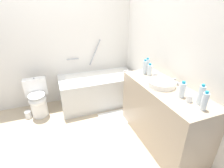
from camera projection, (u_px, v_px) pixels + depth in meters
The scene contains 18 objects.
ground_plane at pixel (72, 135), 2.54m from camera, with size 3.99×3.99×0.00m, color #C1AD8E.
wall_back_tiled at pixel (56, 42), 3.06m from camera, with size 3.39×0.10×2.48m, color white.
wall_right_mirror at pixel (164, 48), 2.52m from camera, with size 0.10×2.75×2.48m, color white.
bathtub at pixel (99, 89), 3.31m from camera, with size 1.52×0.76×1.25m.
toilet at pixel (38, 99), 2.91m from camera, with size 0.39×0.49×0.68m.
vanity_counter at pixel (161, 114), 2.30m from camera, with size 0.54×1.41×0.87m, color tan.
sink_basin at pixel (162, 84), 2.13m from camera, with size 0.36×0.36×0.07m, color white.
sink_faucet at pixel (174, 81), 2.19m from camera, with size 0.12×0.15×0.08m.
water_bottle_0 at pixel (145, 67), 2.50m from camera, with size 0.06×0.06×0.23m.
water_bottle_1 at pixel (150, 70), 2.46m from camera, with size 0.07×0.07×0.19m.
water_bottle_2 at pixel (201, 95), 1.69m from camera, with size 0.06×0.06×0.23m.
water_bottle_3 at pixel (182, 90), 1.84m from camera, with size 0.07×0.07×0.19m.
water_bottle_4 at pixel (205, 101), 1.59m from camera, with size 0.06×0.06×0.21m.
water_bottle_5 at pixel (147, 66), 2.58m from camera, with size 0.07×0.07×0.23m.
drinking_glass_0 at pixel (189, 98), 1.76m from camera, with size 0.07×0.07×0.08m, color white.
drinking_glass_1 at pixel (155, 76), 2.36m from camera, with size 0.08×0.08×0.08m, color white.
bath_mat at pixel (119, 117), 2.95m from camera, with size 0.69×0.44×0.01m, color white.
toilet_paper_roll at pixel (28, 114), 2.92m from camera, with size 0.11×0.11×0.13m, color white.
Camera 1 is at (-0.10, -2.07, 1.79)m, focal length 25.92 mm.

